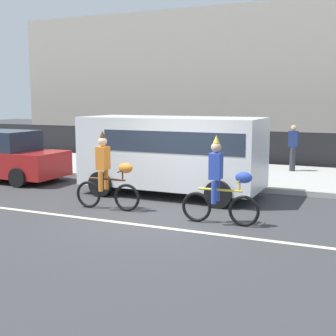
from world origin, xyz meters
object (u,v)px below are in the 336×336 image
Objects in this scene: parked_van_white at (174,150)px; parade_cyclist_orange at (107,175)px; pedestrian_onlooker at (293,147)px; parked_car_red at (5,157)px; parade_cyclist_cobalt at (221,186)px.

parade_cyclist_orange is at bearing -109.28° from parked_van_white.
parked_van_white is 3.09× the size of pedestrian_onlooker.
parade_cyclist_orange reaches higher than parked_car_red.
parade_cyclist_cobalt is 0.38× the size of parked_van_white.
parade_cyclist_cobalt reaches higher than parked_car_red.
parade_cyclist_orange is 1.00× the size of parade_cyclist_cobalt.
pedestrian_onlooker is at bearing 65.75° from parade_cyclist_orange.
parked_van_white reaches higher than parade_cyclist_cobalt.
parade_cyclist_orange is 0.38× the size of parked_van_white.
parked_van_white is 5.48m from pedestrian_onlooker.
parade_cyclist_cobalt is 8.56m from parked_car_red.
parade_cyclist_orange is 0.47× the size of parked_car_red.
parked_van_white is at bearing -116.42° from pedestrian_onlooker.
parked_car_red is at bearing -179.58° from parked_van_white.
parade_cyclist_orange is 5.75m from parked_car_red.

